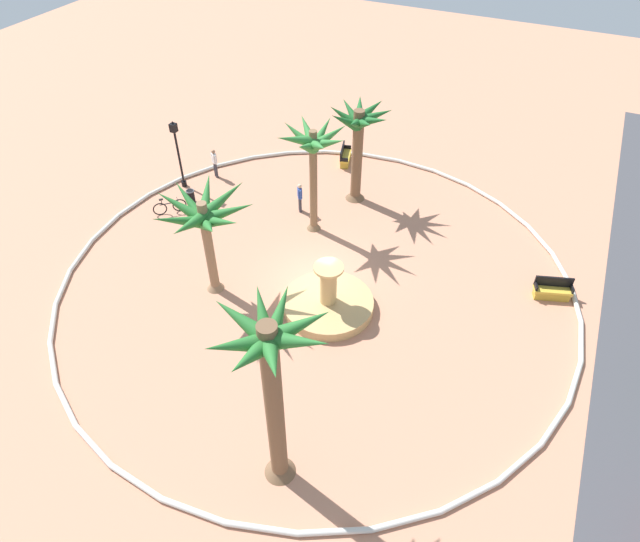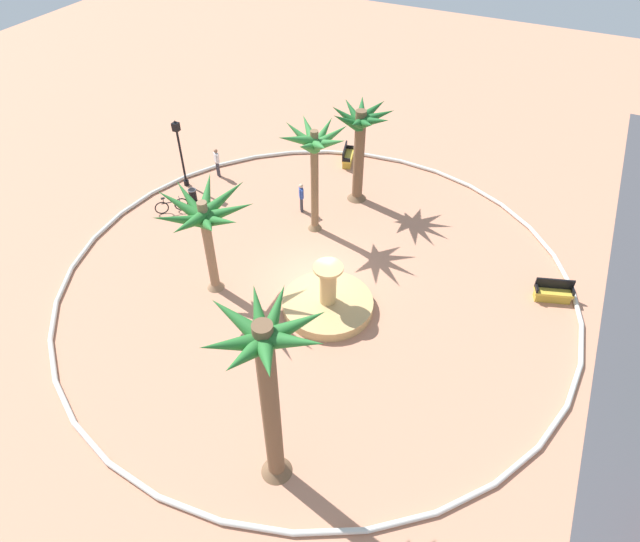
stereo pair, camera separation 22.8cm
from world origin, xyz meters
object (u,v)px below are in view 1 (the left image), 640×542
Objects in this scene: lamppost at (178,149)px; person_cyclist_photo at (300,196)px; palm_tree_near_fountain at (359,132)px; person_cyclist_helmet at (215,162)px; trash_bin at (191,196)px; bench_east at (345,157)px; bench_west at (552,291)px; palm_tree_by_curb at (313,149)px; palm_tree_far_side at (204,219)px; fountain at (328,303)px; palm_tree_mid_plaza at (271,371)px; bicycle_red_frame at (170,207)px.

lamppost reaches higher than person_cyclist_photo.
palm_tree_near_fountain is 8.57m from person_cyclist_helmet.
person_cyclist_photo reaches higher than trash_bin.
bench_east is 1.00× the size of bench_west.
palm_tree_by_curb is 3.30× the size of person_cyclist_helmet.
palm_tree_by_curb is 6.17m from palm_tree_far_side.
palm_tree_near_fountain reaches higher than person_cyclist_photo.
palm_tree_mid_plaza reaches higher than fountain.
palm_tree_mid_plaza reaches higher than bench_east.
bench_west is 1.32× the size of bicycle_red_frame.
person_cyclist_photo is (-5.84, -4.26, 0.59)m from fountain.
bench_west is 2.30× the size of trash_bin.
fountain is 2.30× the size of bench_west.
trash_bin is (0.68, -6.90, -4.06)m from palm_tree_by_curb.
bicycle_red_frame is (-2.83, -10.28, 0.06)m from fountain.
bench_west is 1.02× the size of person_cyclist_photo.
trash_bin is at bearing -88.10° from bench_west.
bench_west is at bearing 95.75° from bicycle_red_frame.
fountain is at bearing 31.73° from palm_tree_by_curb.
palm_tree_near_fountain reaches higher than person_cyclist_helmet.
palm_tree_near_fountain is at bearing 123.13° from bicycle_red_frame.
palm_tree_far_side is at bearing -17.61° from palm_tree_near_fountain.
bench_east reaches higher than bicycle_red_frame.
person_cyclist_helmet is at bearing -140.53° from palm_tree_mid_plaza.
bench_west reaches higher than trash_bin.
bicycle_red_frame is at bearing -75.02° from palm_tree_by_curb.
fountain is 0.69× the size of palm_tree_by_curb.
palm_tree_near_fountain reaches higher than bench_east.
bicycle_red_frame is at bearing -36.20° from bench_east.
palm_tree_near_fountain is 4.16× the size of bicycle_red_frame.
fountain is 2.30× the size of bench_east.
palm_tree_mid_plaza is at bearing 13.60° from palm_tree_near_fountain.
palm_tree_near_fountain is at bearing 31.85° from bench_east.
bench_west is at bearing 83.57° from person_cyclist_helmet.
palm_tree_far_side is 2.88× the size of bench_east.
palm_tree_mid_plaza reaches higher than bicycle_red_frame.
palm_tree_mid_plaza is 9.94× the size of trash_bin.
palm_tree_near_fountain is 0.73× the size of palm_tree_mid_plaza.
bench_west is at bearing 88.47° from lamppost.
palm_tree_near_fountain is 1.36× the size of lamppost.
palm_tree_mid_plaza reaches higher than palm_tree_far_side.
palm_tree_far_side is at bearing -19.50° from palm_tree_by_curb.
palm_tree_far_side is at bearing 54.05° from bicycle_red_frame.
palm_tree_mid_plaza is 4.42× the size of person_cyclist_photo.
bench_east is at bearing 127.04° from person_cyclist_helmet.
palm_tree_mid_plaza is 14.75m from bench_west.
fountain is 12.03m from bench_east.
palm_tree_far_side is (9.16, -2.91, -0.07)m from palm_tree_near_fountain.
lamppost is at bearing -34.86° from person_cyclist_helmet.
palm_tree_by_curb is 12.15m from bench_west.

